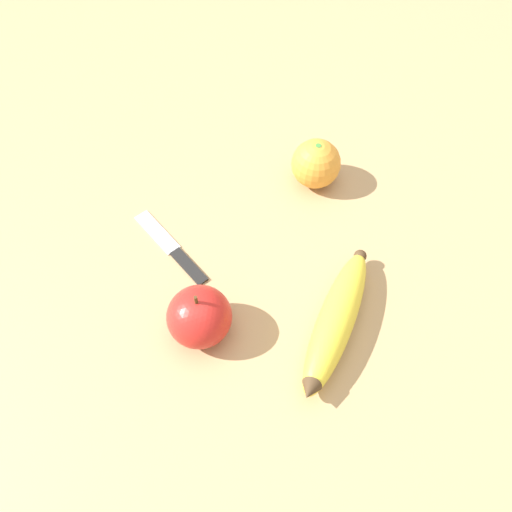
# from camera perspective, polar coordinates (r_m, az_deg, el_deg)

# --- Properties ---
(ground_plane) EXTENTS (3.00, 3.00, 0.00)m
(ground_plane) POSITION_cam_1_polar(r_m,az_deg,el_deg) (0.72, 5.68, 1.56)
(ground_plane) COLOR tan
(banana) EXTENTS (0.23, 0.08, 0.04)m
(banana) POSITION_cam_1_polar(r_m,az_deg,el_deg) (0.64, 9.12, -7.29)
(banana) COLOR yellow
(banana) RESTS_ON ground_plane
(orange) EXTENTS (0.08, 0.08, 0.08)m
(orange) POSITION_cam_1_polar(r_m,az_deg,el_deg) (0.77, 6.87, 10.43)
(orange) COLOR orange
(orange) RESTS_ON ground_plane
(apple) EXTENTS (0.08, 0.08, 0.09)m
(apple) POSITION_cam_1_polar(r_m,az_deg,el_deg) (0.62, -6.49, -6.89)
(apple) COLOR red
(apple) RESTS_ON ground_plane
(paring_knife) EXTENTS (0.11, 0.14, 0.01)m
(paring_knife) POSITION_cam_1_polar(r_m,az_deg,el_deg) (0.72, -9.48, 0.82)
(paring_knife) COLOR silver
(paring_knife) RESTS_ON ground_plane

